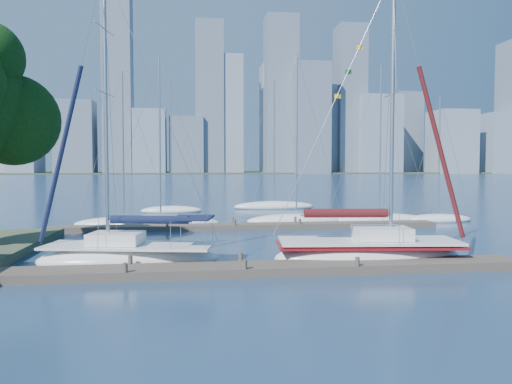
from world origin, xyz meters
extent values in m
plane|color=navy|center=(0.00, 0.00, 0.00)|extent=(700.00, 700.00, 0.00)
cube|color=#493F35|center=(0.00, 0.00, 0.20)|extent=(26.00, 2.00, 0.40)
cube|color=#493F35|center=(2.00, 16.00, 0.18)|extent=(30.00, 1.80, 0.36)
cube|color=#38472D|center=(0.00, 320.00, 0.00)|extent=(800.00, 100.00, 1.50)
sphere|color=black|center=(-11.88, 7.03, 7.32)|extent=(4.96, 4.96, 4.96)
ellipsoid|color=white|center=(-5.27, 2.60, 0.25)|extent=(9.06, 4.38, 1.52)
cube|color=white|center=(-5.27, 2.60, 0.97)|extent=(8.39, 4.04, 0.12)
cube|color=white|center=(-5.87, 2.71, 1.32)|extent=(2.73, 2.26, 0.56)
cylinder|color=silver|center=(-6.27, 2.78, 7.61)|extent=(0.18, 0.18, 13.20)
cylinder|color=silver|center=(-4.25, 2.40, 2.13)|extent=(4.06, 0.85, 0.10)
cylinder|color=black|center=(-4.25, 2.40, 2.23)|extent=(3.80, 1.09, 0.41)
cube|color=black|center=(-2.20, 2.02, 2.34)|extent=(2.24, 2.71, 0.08)
ellipsoid|color=white|center=(6.53, 1.91, 0.28)|extent=(9.85, 4.14, 1.68)
cube|color=white|center=(6.53, 1.91, 1.06)|extent=(9.13, 3.81, 0.13)
cube|color=white|center=(7.20, 1.84, 1.46)|extent=(2.89, 2.31, 0.62)
cylinder|color=silver|center=(7.65, 1.79, 7.73)|extent=(0.20, 0.20, 13.23)
cylinder|color=silver|center=(5.39, 2.03, 2.35)|extent=(4.52, 0.59, 0.11)
cylinder|color=#420E13|center=(5.39, 2.03, 2.46)|extent=(4.20, 0.89, 0.45)
cube|color=maroon|center=(6.53, 1.91, 0.87)|extent=(9.34, 3.96, 0.11)
ellipsoid|color=white|center=(-7.52, 18.58, 0.21)|extent=(8.07, 4.99, 1.16)
cylinder|color=silver|center=(-7.52, 18.58, 6.64)|extent=(0.13, 0.13, 11.16)
ellipsoid|color=white|center=(-4.63, 18.16, 0.23)|extent=(9.65, 5.79, 1.25)
cylinder|color=silver|center=(-4.63, 18.16, 7.22)|extent=(0.14, 0.14, 12.17)
ellipsoid|color=white|center=(6.57, 19.04, 0.21)|extent=(8.76, 4.45, 1.18)
cylinder|color=silver|center=(6.57, 19.04, 7.57)|extent=(0.13, 0.13, 13.00)
ellipsoid|color=white|center=(13.80, 18.88, 0.20)|extent=(8.80, 4.85, 1.11)
cylinder|color=silver|center=(13.80, 18.88, 7.16)|extent=(0.12, 0.12, 12.31)
ellipsoid|color=white|center=(18.92, 18.48, 0.18)|extent=(6.28, 2.75, 1.00)
cylinder|color=silver|center=(18.92, 18.48, 5.83)|extent=(0.11, 0.11, 9.84)
ellipsoid|color=white|center=(-4.22, 30.26, 0.18)|extent=(6.43, 2.58, 1.02)
cylinder|color=silver|center=(-4.22, 30.26, 7.14)|extent=(0.11, 0.11, 12.43)
ellipsoid|color=white|center=(7.11, 33.45, 0.23)|extent=(9.29, 3.34, 1.26)
cylinder|color=silver|center=(7.11, 33.45, 7.77)|extent=(0.14, 0.14, 13.25)
cube|color=#8194A7|center=(-96.77, 283.96, 22.65)|extent=(15.05, 23.42, 45.29)
cube|color=slate|center=(-69.73, 287.50, 21.74)|extent=(22.45, 17.63, 43.48)
cube|color=gray|center=(-47.55, 309.43, 19.84)|extent=(14.84, 17.61, 39.68)
cube|color=#8194A7|center=(-25.94, 284.92, 19.20)|extent=(19.07, 19.81, 38.40)
cube|color=slate|center=(-4.22, 286.68, 17.29)|extent=(20.38, 16.86, 34.58)
cube|color=gray|center=(21.35, 289.48, 36.46)|extent=(18.16, 14.99, 72.92)
cube|color=#8194A7|center=(51.90, 304.67, 35.24)|extent=(14.65, 17.46, 70.47)
cube|color=slate|center=(70.99, 278.50, 33.65)|extent=(22.14, 18.95, 67.29)
cube|color=gray|center=(91.42, 294.72, 28.24)|extent=(14.43, 17.11, 56.49)
cube|color=#8194A7|center=(115.77, 279.60, 24.37)|extent=(24.62, 18.80, 48.75)
cube|color=slate|center=(147.05, 309.52, 27.68)|extent=(17.89, 17.52, 55.36)
cube|color=gray|center=(164.09, 278.94, 20.00)|extent=(24.20, 23.94, 40.01)
cube|color=#8194A7|center=(194.50, 279.05, 19.38)|extent=(15.33, 21.38, 38.76)
cube|color=slate|center=(-45.00, 290.00, 60.69)|extent=(16.89, 18.00, 121.37)
cube|color=slate|center=(10.00, 290.00, 46.48)|extent=(16.99, 18.00, 92.96)
cube|color=slate|center=(55.00, 290.00, 49.06)|extent=(19.79, 18.00, 98.12)
cube|color=slate|center=(100.00, 290.00, 46.96)|extent=(17.81, 18.00, 93.93)
camera|label=1|loc=(-2.32, -21.93, 4.82)|focal=35.00mm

